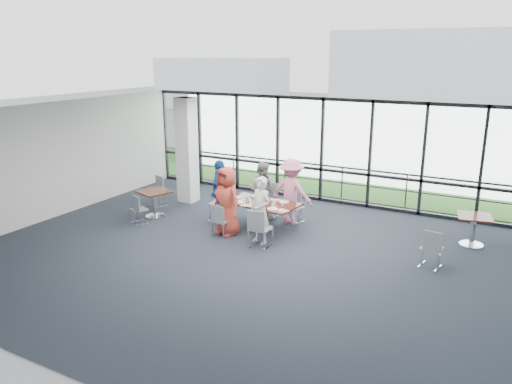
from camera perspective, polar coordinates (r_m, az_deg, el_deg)
The scene contains 42 objects.
floor at distance 11.52m, azimuth -1.82°, elevation -7.31°, with size 12.00×10.00×0.02m, color #212932.
ceiling at distance 10.68m, azimuth -1.97°, elevation 8.74°, with size 12.00×10.00×0.04m, color silver.
wall_left at distance 14.87m, azimuth -22.34°, elevation 3.30°, with size 0.10×10.00×3.20m, color silver.
wall_front at distance 7.37m, azimuth -22.07°, elevation -8.67°, with size 12.00×0.10×3.20m, color silver.
curtain_wall_back at distance 15.41m, azimuth 7.53°, elevation 4.75°, with size 12.00×0.10×3.20m, color white.
structural_column at distance 15.37m, azimuth -7.90°, elevation 4.72°, with size 0.50×0.50×3.20m, color white.
apron at distance 20.39m, azimuth 12.44°, elevation 2.56°, with size 80.00×70.00×0.02m, color gray.
grass_strip at distance 18.52m, azimuth 10.70°, elevation 1.43°, with size 80.00×5.00×0.01m, color #2F5A1D.
hangar_main at distance 41.20m, azimuth 27.09°, elevation 11.99°, with size 24.00×10.00×6.00m, color silver.
hangar_aux at distance 43.95m, azimuth -3.88°, elevation 12.45°, with size 10.00×6.00×4.00m, color silver.
guard_rail at distance 16.19m, azimuth 8.16°, elevation 1.28°, with size 0.06×0.06×12.00m, color #2D2D33.
main_table at distance 12.92m, azimuth 0.63°, elevation -1.71°, with size 2.01×1.25×0.75m.
side_table_left at distance 14.25m, azimuth -11.55°, elevation -0.37°, with size 1.01×1.01×0.75m.
side_table_right at distance 12.97m, azimuth 23.65°, elevation -3.06°, with size 0.90×0.90×0.75m.
diner_near_left at distance 12.55m, azimuth -3.35°, elevation -1.05°, with size 0.86×0.56×1.76m, color #BA3C2E.
diner_near_right at distance 11.99m, azimuth 0.50°, elevation -2.10°, with size 0.60×0.44×1.65m, color silver.
diner_far_left at distance 13.75m, azimuth 0.68°, elevation 0.17°, with size 0.79×0.49×1.62m, color gray.
diner_far_right at distance 13.35m, azimuth 4.08°, elevation 0.04°, with size 1.16×0.60×1.79m, color pink.
diner_end at distance 13.64m, azimuth -4.09°, elevation 0.18°, with size 1.00×0.54×1.70m, color #17478F.
chair_main_nl at distance 12.58m, azimuth -3.98°, elevation -3.27°, with size 0.40×0.40×0.82m, color gray, non-canonical shape.
chair_main_nr at distance 11.84m, azimuth 0.54°, elevation -4.19°, with size 0.45×0.45×0.93m, color gray, non-canonical shape.
chair_main_fl at distance 13.93m, azimuth 1.35°, elevation -1.08°, with size 0.46×0.46×0.94m, color gray, non-canonical shape.
chair_main_fr at distance 13.61m, azimuth 4.46°, elevation -1.78°, with size 0.41×0.41×0.83m, color gray, non-canonical shape.
chair_main_end at distance 13.72m, azimuth -4.18°, elevation -1.29°, with size 0.48×0.48×0.98m, color gray, non-canonical shape.
chair_spare_la at distance 13.83m, azimuth -13.22°, elevation -1.95°, with size 0.39×0.39×0.79m, color gray, non-canonical shape.
chair_spare_lb at distance 15.28m, azimuth -11.15°, elevation -0.01°, with size 0.42×0.42×0.86m, color gray, non-canonical shape.
chair_spare_r at distance 11.41m, azimuth 19.41°, elevation -6.12°, with size 0.42×0.42×0.85m, color gray, non-canonical shape.
plate_nl at distance 12.88m, azimuth -2.05°, elevation -1.16°, with size 0.27×0.27×0.01m, color white.
plate_nr at distance 12.34m, azimuth 1.88°, elevation -1.93°, with size 0.26×0.26×0.01m, color white.
plate_fl at distance 13.44m, azimuth -0.09°, elevation -0.42°, with size 0.25×0.25×0.01m, color white.
plate_fr at distance 12.91m, azimuth 3.23°, elevation -1.14°, with size 0.26×0.26×0.01m, color white.
plate_end at distance 13.33m, azimuth -2.27°, elevation -0.57°, with size 0.28×0.28×0.01m, color white.
tumbler_a at distance 12.83m, azimuth -0.99°, elevation -0.90°, with size 0.08×0.08×0.15m, color white.
tumbler_b at distance 12.55m, azimuth 1.49°, elevation -1.29°, with size 0.07×0.07×0.15m, color white.
tumbler_c at distance 13.01m, azimuth 1.48°, elevation -0.73°, with size 0.06×0.06×0.13m, color white.
tumbler_d at distance 13.10m, azimuth -2.12°, elevation -0.59°, with size 0.07×0.07×0.14m, color white.
menu_a at distance 12.62m, azimuth -1.10°, elevation -1.54°, with size 0.28×0.20×0.00m, color silver.
menu_b at distance 12.24m, azimuth 3.09°, elevation -2.12°, with size 0.29×0.21×0.00m, color silver.
menu_c at distance 13.11m, azimuth 2.03°, elevation -0.88°, with size 0.32×0.22×0.00m, color silver.
condiment_caddy at distance 12.89m, azimuth 0.70°, elevation -1.08°, with size 0.10×0.07×0.04m, color black.
ketchup_bottle at distance 12.86m, azimuth 0.59°, elevation -0.80°, with size 0.06×0.06×0.18m, color #940002.
green_bottle at distance 12.86m, azimuth 1.24°, elevation -0.76°, with size 0.05×0.05×0.20m, color #2A7B2B.
Camera 1 is at (5.35, -9.15, 4.50)m, focal length 35.00 mm.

